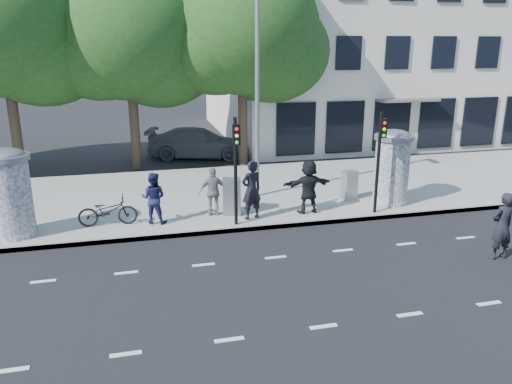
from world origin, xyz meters
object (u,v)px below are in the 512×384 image
object	(u,v)px
ped_c	(154,198)
traffic_pole_far	(380,153)
ad_column_left	(9,191)
bicycle	(108,211)
cabinet_left	(232,197)
car_right	(199,143)
ped_e	(214,192)
ped_f	(309,186)
ped_b	(251,190)
street_lamp	(258,69)
ad_column_right	(392,165)
man_road	(502,226)
traffic_pole_near	(236,161)
cabinet_right	(349,185)

from	to	relation	value
ped_c	traffic_pole_far	bearing A→B (deg)	-166.91
ad_column_left	bicycle	size ratio (longest dim) A/B	1.47
cabinet_left	car_right	xyz separation A→B (m)	(0.18, 9.58, -0.01)
ped_e	ped_f	bearing A→B (deg)	172.41
ad_column_left	ped_b	distance (m)	7.22
bicycle	traffic_pole_far	bearing A→B (deg)	-94.69
ped_b	ped_e	bearing A→B (deg)	-46.28
car_right	street_lamp	bearing A→B (deg)	-156.42
ped_b	ped_f	distance (m)	2.00
ad_column_right	man_road	xyz separation A→B (m)	(0.71, -4.80, -0.60)
traffic_pole_far	ped_e	distance (m)	5.59
traffic_pole_near	ped_b	xyz separation A→B (m)	(0.60, 0.47, -1.11)
ped_f	traffic_pole_far	bearing A→B (deg)	161.49
ped_b	bicycle	bearing A→B (deg)	-22.87
traffic_pole_near	street_lamp	distance (m)	4.07
man_road	cabinet_right	world-z (taller)	man_road
street_lamp	car_right	distance (m)	8.83
ad_column_right	traffic_pole_near	size ratio (longest dim) A/B	0.78
ped_b	man_road	distance (m)	7.35
ped_f	car_right	distance (m)	10.28
ped_b	bicycle	size ratio (longest dim) A/B	1.08
cabinet_left	car_right	distance (m)	9.58
traffic_pole_near	ped_f	distance (m)	2.91
street_lamp	ped_b	bearing A→B (deg)	-108.64
ped_e	bicycle	world-z (taller)	ped_e
cabinet_left	car_right	world-z (taller)	car_right
ped_e	car_right	bearing A→B (deg)	-93.22
traffic_pole_near	car_right	distance (m)	10.71
ped_b	ped_f	xyz separation A→B (m)	(2.00, 0.13, -0.06)
traffic_pole_near	cabinet_left	world-z (taller)	traffic_pole_near
street_lamp	cabinet_right	size ratio (longest dim) A/B	7.53
ped_f	ped_c	bearing A→B (deg)	-5.68
street_lamp	ped_b	size ratio (longest dim) A/B	4.12
ped_e	ped_f	world-z (taller)	ped_f
ad_column_right	cabinet_right	size ratio (longest dim) A/B	2.50
ad_column_right	cabinet_left	xyz separation A→B (m)	(-5.74, 0.12, -0.77)
ad_column_left	cabinet_left	world-z (taller)	ad_column_left
ad_column_right	ped_f	bearing A→B (deg)	-174.58
ped_e	cabinet_right	xyz separation A→B (m)	(5.11, 0.57, -0.28)
ad_column_right	traffic_pole_far	size ratio (longest dim) A/B	0.78
car_right	ped_e	bearing A→B (deg)	-169.58
ped_c	man_road	size ratio (longest dim) A/B	0.88
bicycle	ad_column_right	bearing A→B (deg)	-88.74
ad_column_left	cabinet_left	bearing A→B (deg)	2.75
traffic_pole_near	ped_b	bearing A→B (deg)	38.06
man_road	cabinet_left	world-z (taller)	man_road
ad_column_right	ped_c	distance (m)	8.32
street_lamp	ped_b	xyz separation A→B (m)	(-0.80, -2.37, -3.67)
ped_e	cabinet_right	bearing A→B (deg)	-172.15
ped_e	cabinet_right	world-z (taller)	ped_e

